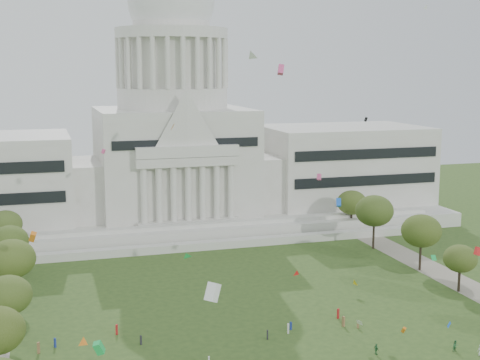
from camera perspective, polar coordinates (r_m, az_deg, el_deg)
capitol at (r=198.77m, az=-5.68°, el=2.61°), size 160.00×64.50×91.30m
row_tree_l_3 at (r=120.29m, az=-19.21°, el=-9.27°), size 8.12×8.12×11.55m
row_tree_r_3 at (r=146.10m, az=18.28°, el=-6.39°), size 7.01×7.01×9.98m
row_tree_l_4 at (r=137.65m, az=-18.92°, el=-6.39°), size 9.29×9.29×13.21m
row_tree_r_4 at (r=158.27m, az=15.22°, el=-4.22°), size 9.19×9.19×13.06m
row_tree_l_5 at (r=155.93m, az=-19.08°, el=-4.94°), size 8.33×8.33×11.85m
row_tree_r_5 at (r=174.50m, az=11.40°, el=-2.60°), size 9.82×9.82×13.96m
row_tree_l_6 at (r=173.68m, az=-19.39°, el=-3.57°), size 8.19×8.19×11.64m
row_tree_r_6 at (r=191.51m, az=9.52°, el=-1.91°), size 8.42×8.42×11.97m
person_2 at (r=117.97m, az=17.91°, el=-13.33°), size 1.03×0.73×1.94m
person_10 at (r=113.73m, az=11.55°, el=-13.96°), size 0.78×1.15×1.79m
distant_crowd at (r=108.19m, az=-2.14°, el=-15.06°), size 66.33×35.84×1.90m
kite_swarm at (r=98.62m, az=6.01°, el=-1.07°), size 78.38×100.19×61.39m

